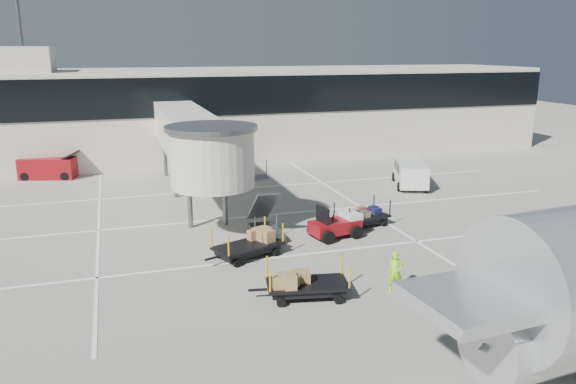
% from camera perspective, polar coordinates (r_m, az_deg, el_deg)
% --- Properties ---
extents(ground, '(140.00, 140.00, 0.00)m').
position_cam_1_polar(ground, '(26.21, 3.67, -7.76)').
color(ground, '#B4B1A1').
rests_on(ground, ground).
extents(lane_markings, '(40.00, 30.00, 0.02)m').
position_cam_1_polar(lane_markings, '(34.41, -2.98, -2.27)').
color(lane_markings, white).
rests_on(lane_markings, ground).
extents(terminal, '(64.00, 12.11, 15.20)m').
position_cam_1_polar(terminal, '(53.53, -8.35, 8.08)').
color(terminal, beige).
rests_on(terminal, ground).
extents(jet_bridge, '(5.70, 20.40, 6.03)m').
position_cam_1_polar(jet_bridge, '(35.64, -9.44, 5.19)').
color(jet_bridge, beige).
rests_on(jet_bridge, ground).
extents(baggage_tug, '(2.95, 2.20, 1.80)m').
position_cam_1_polar(baggage_tug, '(30.22, 4.91, -3.42)').
color(baggage_tug, maroon).
rests_on(baggage_tug, ground).
extents(suitcase_cart, '(3.86, 2.28, 1.48)m').
position_cam_1_polar(suitcase_cart, '(32.17, 7.49, -2.58)').
color(suitcase_cart, black).
rests_on(suitcase_cart, ground).
extents(box_cart_near, '(4.13, 2.23, 1.59)m').
position_cam_1_polar(box_cart_near, '(23.11, 1.90, -9.37)').
color(box_cart_near, black).
rests_on(box_cart_near, ground).
extents(box_cart_far, '(4.10, 2.73, 1.59)m').
position_cam_1_polar(box_cart_far, '(27.38, -3.94, -5.40)').
color(box_cart_far, black).
rests_on(box_cart_far, ground).
extents(ground_worker, '(0.70, 0.52, 1.74)m').
position_cam_1_polar(ground_worker, '(23.95, 10.85, -7.96)').
color(ground_worker, '#88E017').
rests_on(ground_worker, ground).
extents(minivan, '(3.60, 5.23, 1.84)m').
position_cam_1_polar(minivan, '(42.19, 12.29, 2.08)').
color(minivan, silver).
rests_on(minivan, ground).
extents(belt_loader, '(4.69, 2.76, 2.13)m').
position_cam_1_polar(belt_loader, '(47.53, -23.16, 2.25)').
color(belt_loader, maroon).
rests_on(belt_loader, ground).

